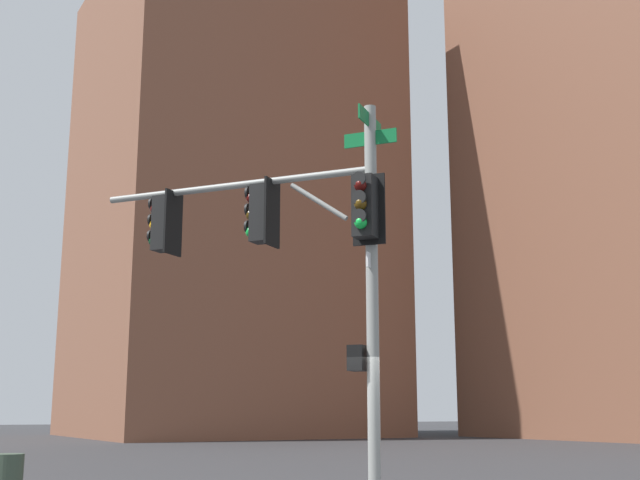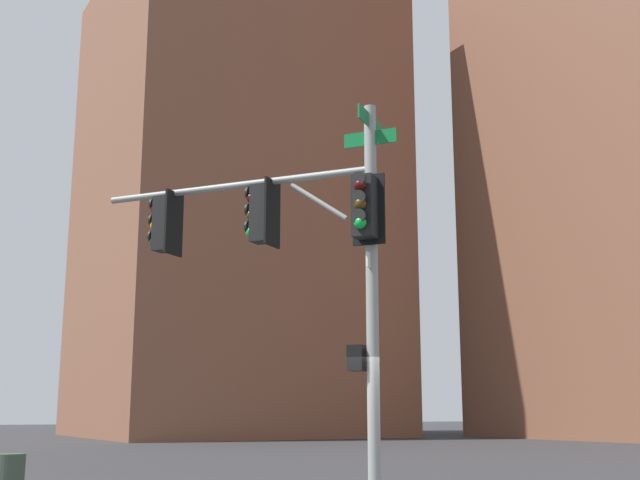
% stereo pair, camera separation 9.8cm
% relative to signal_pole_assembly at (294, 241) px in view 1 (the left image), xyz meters
% --- Properties ---
extents(signal_pole_assembly, '(4.57, 3.60, 6.63)m').
position_rel_signal_pole_assembly_xyz_m(signal_pole_assembly, '(0.00, 0.00, 0.00)').
color(signal_pole_assembly, gray).
rests_on(signal_pole_assembly, ground_plane).
extents(building_brick_midblock, '(18.38, 19.37, 33.17)m').
position_rel_signal_pole_assembly_xyz_m(building_brick_midblock, '(41.78, -16.66, 12.14)').
color(building_brick_midblock, brown).
rests_on(building_brick_midblock, ground_plane).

